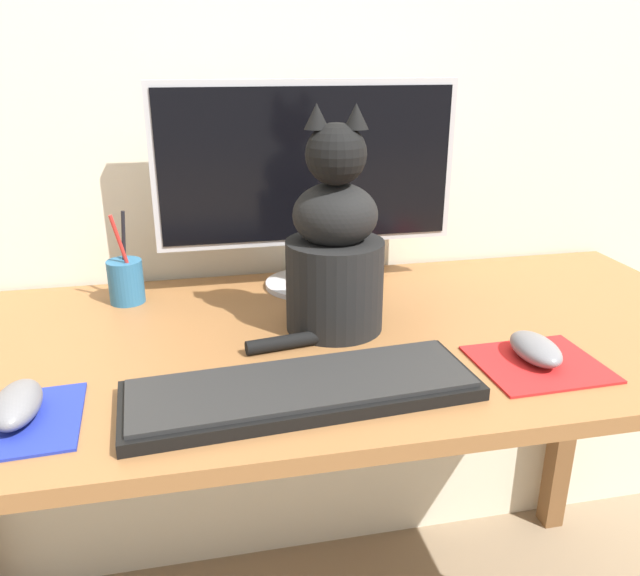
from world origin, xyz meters
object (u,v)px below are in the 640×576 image
Objects in this scene: keyboard at (302,389)px; pen_cup at (126,280)px; computer_mouse_right at (535,349)px; computer_mouse_left at (17,404)px; cat at (335,251)px; monitor at (307,176)px.

pen_cup is at bearing 118.17° from keyboard.
computer_mouse_right is at bearing -31.45° from pen_cup.
computer_mouse_left is 1.04× the size of computer_mouse_right.
keyboard is 0.48m from pen_cup.
cat is (-0.27, 0.18, 0.12)m from computer_mouse_right.
keyboard is at bearing -2.53° from computer_mouse_left.
computer_mouse_right is 0.63× the size of pen_cup.
computer_mouse_right is 0.30× the size of cat.
pen_cup is at bearing 75.31° from computer_mouse_left.
cat is at bearing 145.50° from computer_mouse_right.
cat reaches higher than keyboard.
computer_mouse_left is at bearing -178.90° from computer_mouse_right.
cat is at bearing 23.54° from computer_mouse_left.
computer_mouse_left is at bearing -145.43° from cat.
keyboard is at bearing -102.59° from cat.
computer_mouse_right reaches higher than keyboard.
keyboard is at bearing -101.88° from monitor.
cat is (0.45, 0.20, 0.11)m from computer_mouse_left.
computer_mouse_left reaches higher than computer_mouse_right.
keyboard is 1.32× the size of cat.
keyboard is at bearing -175.28° from computer_mouse_right.
cat reaches higher than computer_mouse_right.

